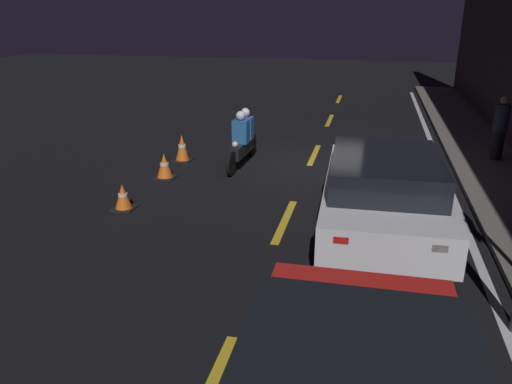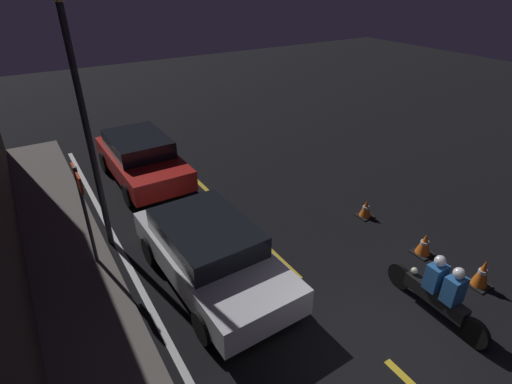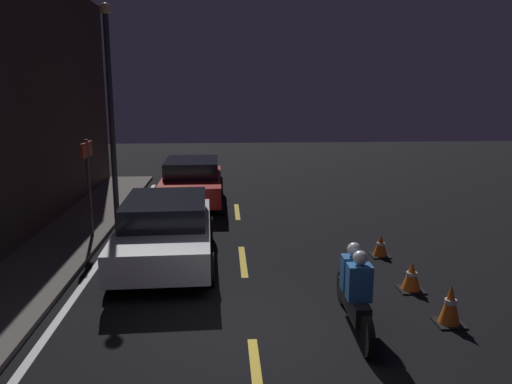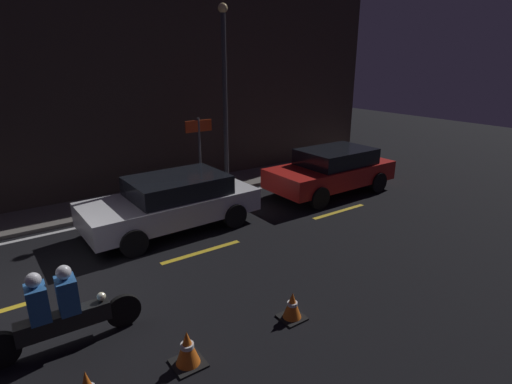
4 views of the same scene
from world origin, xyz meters
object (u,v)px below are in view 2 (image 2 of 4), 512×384
at_px(traffic_cone_near, 482,274).
at_px(street_lamp, 85,119).
at_px(traffic_cone_mid, 424,244).
at_px(motorcycle, 440,291).
at_px(traffic_cone_far, 366,209).
at_px(sedan_white, 210,251).
at_px(taxi_red, 141,157).
at_px(shop_sign, 82,197).

distance_m(traffic_cone_near, street_lamp, 9.14).
bearing_deg(traffic_cone_mid, motorcycle, 134.09).
bearing_deg(traffic_cone_near, traffic_cone_far, 1.32).
height_order(sedan_white, motorcycle, sedan_white).
bearing_deg(motorcycle, taxi_red, 21.04).
height_order(taxi_red, traffic_cone_near, taxi_red).
relative_size(traffic_cone_mid, shop_sign, 0.24).
distance_m(traffic_cone_near, traffic_cone_mid, 1.39).
relative_size(traffic_cone_mid, street_lamp, 0.10).
bearing_deg(street_lamp, taxi_red, -31.71).
bearing_deg(shop_sign, traffic_cone_far, -104.84).
bearing_deg(taxi_red, sedan_white, -3.11).
height_order(traffic_cone_mid, street_lamp, street_lamp).
xyz_separation_m(sedan_white, taxi_red, (5.50, -0.24, 0.04)).
xyz_separation_m(taxi_red, traffic_cone_far, (-5.44, -4.52, -0.55)).
bearing_deg(taxi_red, traffic_cone_near, 27.08).
bearing_deg(traffic_cone_mid, street_lamp, 54.82).
bearing_deg(traffic_cone_near, shop_sign, 53.32).
bearing_deg(shop_sign, traffic_cone_near, -126.68).
distance_m(taxi_red, traffic_cone_near, 9.91).
relative_size(sedan_white, street_lamp, 0.77).
bearing_deg(motorcycle, traffic_cone_near, -86.84).
relative_size(sedan_white, taxi_red, 1.03).
xyz_separation_m(traffic_cone_near, street_lamp, (5.83, 6.41, 2.91)).
height_order(motorcycle, street_lamp, street_lamp).
xyz_separation_m(motorcycle, traffic_cone_far, (3.36, -1.49, -0.39)).
relative_size(traffic_cone_near, street_lamp, 0.12).
height_order(taxi_red, motorcycle, taxi_red).
bearing_deg(sedan_white, shop_sign, -134.09).
bearing_deg(traffic_cone_mid, sedan_white, 68.32).
relative_size(motorcycle, traffic_cone_far, 4.67).
relative_size(sedan_white, traffic_cone_mid, 7.90).
relative_size(sedan_white, traffic_cone_near, 6.60).
bearing_deg(sedan_white, taxi_red, 175.70).
relative_size(taxi_red, traffic_cone_mid, 7.69).
bearing_deg(traffic_cone_mid, traffic_cone_far, -0.79).
xyz_separation_m(taxi_red, street_lamp, (-2.93, 1.81, 2.45)).
relative_size(motorcycle, traffic_cone_mid, 4.13).
distance_m(sedan_white, traffic_cone_mid, 5.12).
height_order(traffic_cone_near, traffic_cone_far, traffic_cone_near).
relative_size(taxi_red, traffic_cone_far, 8.69).
distance_m(traffic_cone_near, traffic_cone_far, 3.33).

